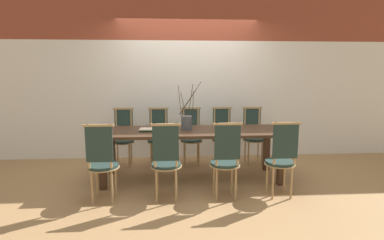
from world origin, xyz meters
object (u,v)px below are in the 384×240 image
Objects in this scene: chair_near_center at (226,158)px; book_stack at (147,130)px; chair_far_center at (191,135)px; vase_centerpiece at (187,122)px; dining_table at (192,136)px.

chair_near_center is 4.35× the size of book_stack.
book_stack is at bearing 47.49° from chair_far_center.
vase_centerpiece is (-0.44, 0.78, 0.33)m from chair_near_center.
chair_far_center is at bearing 81.12° from vase_centerpiece.
dining_table is 0.75m from chair_far_center.
book_stack is (-1.01, 0.73, 0.24)m from chair_near_center.
chair_far_center is (-0.33, 1.47, 0.00)m from chair_near_center.
chair_far_center reaches higher than dining_table.
chair_near_center reaches higher than book_stack.
vase_centerpiece is at bearing 81.12° from chair_far_center.
vase_centerpiece is at bearing 119.26° from chair_near_center.
vase_centerpiece is at bearing 5.23° from book_stack.
chair_far_center is 0.78m from vase_centerpiece.
chair_near_center is 1.27m from book_stack.
book_stack is (-0.65, -0.01, 0.11)m from dining_table.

